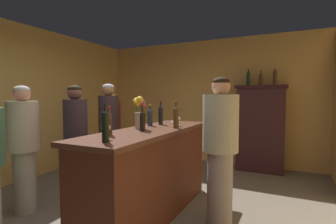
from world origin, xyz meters
TOP-DOWN VIEW (x-y plane):
  - floor at (0.00, 0.00)m, footprint 7.92×7.92m
  - wall_back at (0.00, 3.11)m, footprint 4.99×0.12m
  - bar_counter at (0.22, 0.20)m, footprint 0.68×2.24m
  - display_cabinet at (1.22, 2.78)m, footprint 0.95×0.47m
  - wine_bottle_syrah at (0.45, 0.43)m, footprint 0.07×0.07m
  - wine_bottle_malbec at (0.21, 0.04)m, footprint 0.06×0.06m
  - wine_bottle_merlot at (0.07, -0.38)m, footprint 0.06×0.06m
  - wine_bottle_rose at (0.31, -0.72)m, footprint 0.06×0.06m
  - wine_bottle_riesling at (0.09, 0.72)m, footprint 0.06×0.06m
  - wine_bottle_chardonnay at (0.03, 0.52)m, footprint 0.07×0.07m
  - wine_glass_front at (0.37, 0.65)m, footprint 0.08×0.08m
  - wine_glass_mid at (0.21, -0.60)m, footprint 0.08×0.08m
  - flower_arrangement at (0.07, 0.18)m, footprint 0.16×0.15m
  - cheese_plate at (0.12, 1.14)m, footprint 0.15×0.15m
  - display_bottle_left at (0.97, 2.78)m, footprint 0.07×0.07m
  - display_bottle_midleft at (1.20, 2.78)m, footprint 0.08×0.08m
  - display_bottle_center at (1.45, 2.78)m, footprint 0.08×0.08m
  - patron_near_entrance at (-1.19, 1.18)m, footprint 0.37×0.37m
  - patron_redhead at (-0.81, 0.01)m, footprint 0.30×0.30m
  - patron_tall at (-1.25, -0.41)m, footprint 0.36×0.36m
  - patron_by_cabinet at (-0.77, 0.64)m, footprint 0.31×0.31m
  - bartender at (1.03, 0.37)m, footprint 0.40×0.40m

SIDE VIEW (x-z plane):
  - floor at x=0.00m, z-range 0.00..0.00m
  - bar_counter at x=0.22m, z-range 0.00..1.07m
  - patron_near_entrance at x=-1.19m, z-range 0.07..1.65m
  - patron_tall at x=-1.25m, z-range 0.08..1.67m
  - display_cabinet at x=1.22m, z-range 0.03..1.71m
  - patron_redhead at x=-0.81m, z-range 0.09..1.70m
  - bartender at x=1.03m, z-range 0.07..1.75m
  - patron_by_cabinet at x=-0.77m, z-range 0.10..1.75m
  - cheese_plate at x=0.12m, z-range 1.06..1.08m
  - wine_glass_front at x=0.37m, z-range 1.09..1.22m
  - wine_glass_mid at x=0.21m, z-range 1.10..1.24m
  - wine_bottle_chardonnay at x=0.03m, z-range 1.05..1.33m
  - wine_bottle_malbec at x=0.21m, z-range 1.04..1.34m
  - wine_bottle_merlot at x=0.07m, z-range 1.05..1.34m
  - wine_bottle_syrah at x=0.45m, z-range 1.05..1.37m
  - wine_bottle_riesling at x=0.09m, z-range 1.04..1.38m
  - wine_bottle_rose at x=0.31m, z-range 1.04..1.38m
  - flower_arrangement at x=0.07m, z-range 1.09..1.49m
  - wall_back at x=0.00m, z-range 0.00..2.71m
  - display_bottle_midleft at x=1.20m, z-range 1.66..1.95m
  - display_bottle_left at x=0.97m, z-range 1.66..2.00m
  - display_bottle_center at x=1.45m, z-range 1.67..2.00m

